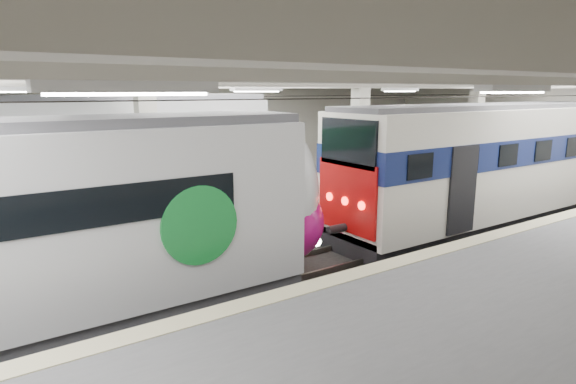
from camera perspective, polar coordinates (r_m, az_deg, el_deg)
station_hall at (r=11.46m, az=5.91°, el=3.49°), size 36.00×24.00×5.75m
modern_emu at (r=10.90m, az=-24.30°, el=-3.78°), size 13.58×2.80×4.39m
older_rer at (r=19.08m, az=22.33°, el=3.26°), size 13.47×2.97×4.44m
far_train at (r=16.16m, az=-29.23°, el=1.73°), size 15.24×3.46×4.80m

